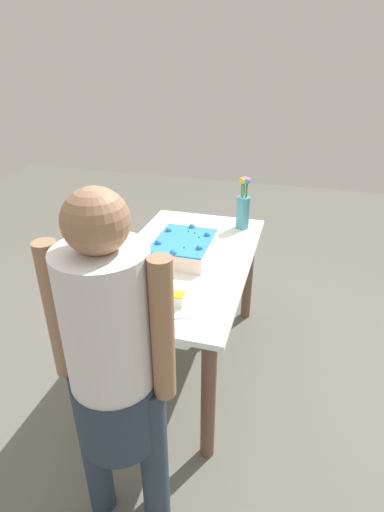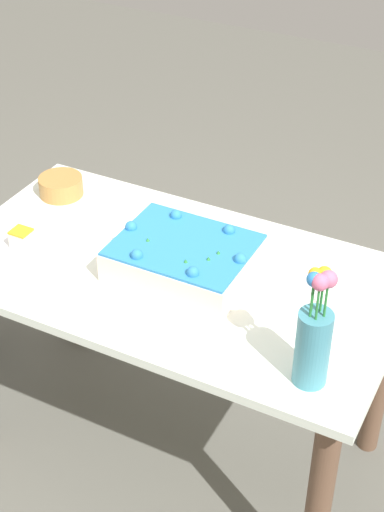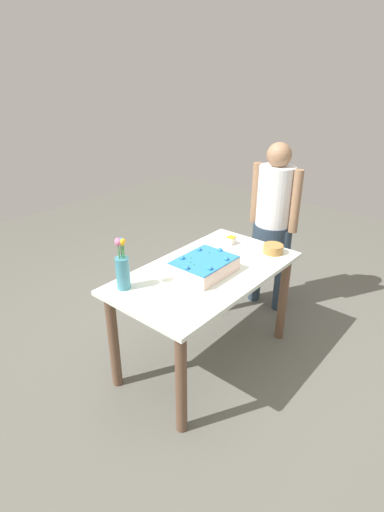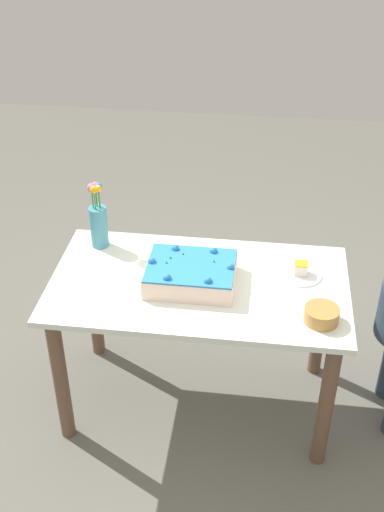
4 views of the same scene
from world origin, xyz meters
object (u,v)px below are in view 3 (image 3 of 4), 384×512
Objects in this scene: serving_plate_with_slice at (231,243)px; person_standing at (273,218)px; flower_vase at (122,268)px; fruit_bowl at (273,249)px; cake_knife at (165,299)px; sheet_cake at (204,266)px.

person_standing reaches higher than serving_plate_with_slice.
flower_vase is 2.29× the size of fruit_bowl.
serving_plate_with_slice is at bearing -7.51° from person_standing.
person_standing is at bearing -149.87° from fruit_bowl.
flower_vase reaches higher than fruit_bowl.
person_standing is at bearing -126.91° from cake_knife.
flower_vase reaches higher than serving_plate_with_slice.
flower_vase is (0.49, -0.26, 0.09)m from sheet_cake.
sheet_cake is at bearing 14.16° from serving_plate_with_slice.
flower_vase is 1.17m from fruit_bowl.
sheet_cake is 0.27× the size of person_standing.
flower_vase is at bearing -7.66° from serving_plate_with_slice.
person_standing is at bearing -176.82° from sheet_cake.
serving_plate_with_slice reaches higher than cake_knife.
cake_knife is at bearing 103.48° from flower_vase.
sheet_cake is 1.02m from person_standing.
sheet_cake is 2.68× the size of fruit_bowl.
cake_knife is 1.44m from person_standing.
person_standing is (-1.51, 0.20, -0.05)m from flower_vase.
cake_knife is 0.33m from flower_vase.
fruit_bowl is 0.10× the size of person_standing.
person_standing is (-0.44, -0.25, 0.06)m from fruit_bowl.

